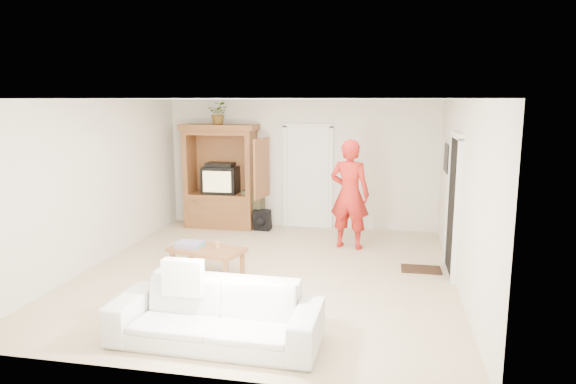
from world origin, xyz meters
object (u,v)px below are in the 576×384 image
sofa (216,314)px  coffee_table (207,251)px  man (350,194)px  armoire (222,183)px

sofa → coffee_table: size_ratio=1.88×
sofa → man: bearing=75.4°
man → coffee_table: 2.75m
armoire → coffee_table: bearing=-76.2°
armoire → coffee_table: size_ratio=1.76×
sofa → coffee_table: 2.26m
man → sofa: man is taller
man → armoire: bearing=-9.3°
sofa → coffee_table: (-0.86, 2.09, 0.02)m
coffee_table → sofa: bearing=-53.1°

